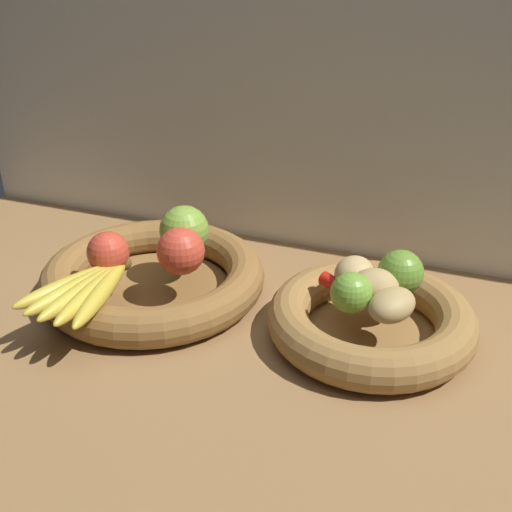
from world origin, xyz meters
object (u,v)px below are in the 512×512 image
(fruit_bowl_left, at_px, (153,278))
(fruit_bowl_right, at_px, (371,320))
(potato_back, at_px, (394,276))
(lime_far, at_px, (401,273))
(apple_green_back, at_px, (184,230))
(apple_red_front, at_px, (108,252))
(potato_oblong, at_px, (354,273))
(banana_bunch_front, at_px, (86,289))
(chili_pepper, at_px, (360,297))
(potato_large, at_px, (374,286))
(lime_near, at_px, (351,294))
(potato_small, at_px, (392,304))
(apple_red_right, at_px, (181,251))

(fruit_bowl_left, relative_size, fruit_bowl_right, 1.20)
(potato_back, height_order, lime_far, lime_far)
(fruit_bowl_right, xyz_separation_m, apple_green_back, (-0.31, 0.04, 0.07))
(apple_red_front, xyz_separation_m, potato_oblong, (0.36, 0.08, -0.01))
(potato_oblong, bearing_deg, apple_red_front, -167.36)
(fruit_bowl_left, distance_m, banana_bunch_front, 0.14)
(potato_back, height_order, chili_pepper, potato_back)
(banana_bunch_front, height_order, potato_large, potato_large)
(banana_bunch_front, height_order, lime_far, lime_far)
(banana_bunch_front, relative_size, lime_near, 3.39)
(fruit_bowl_left, distance_m, fruit_bowl_right, 0.35)
(potato_small, bearing_deg, lime_far, 91.49)
(apple_red_front, height_order, potato_oblong, apple_red_front)
(banana_bunch_front, relative_size, potato_small, 2.54)
(potato_small, relative_size, chili_pepper, 0.54)
(banana_bunch_front, bearing_deg, potato_small, 13.53)
(fruit_bowl_left, xyz_separation_m, apple_red_right, (0.06, -0.02, 0.07))
(lime_near, bearing_deg, apple_red_front, -177.51)
(potato_small, bearing_deg, chili_pepper, 158.78)
(apple_red_right, distance_m, banana_bunch_front, 0.15)
(fruit_bowl_left, relative_size, potato_oblong, 5.64)
(fruit_bowl_right, distance_m, apple_green_back, 0.33)
(fruit_bowl_right, height_order, apple_green_back, apple_green_back)
(potato_oblong, bearing_deg, lime_far, 9.25)
(apple_green_back, xyz_separation_m, potato_large, (0.31, -0.04, -0.01))
(fruit_bowl_right, distance_m, potato_oblong, 0.07)
(apple_red_front, xyz_separation_m, chili_pepper, (0.38, 0.04, -0.02))
(apple_red_front, relative_size, potato_large, 0.93)
(apple_red_front, distance_m, banana_bunch_front, 0.08)
(fruit_bowl_right, xyz_separation_m, potato_small, (0.03, -0.03, 0.05))
(apple_green_back, relative_size, apple_red_front, 1.24)
(apple_red_right, relative_size, lime_far, 1.11)
(apple_red_right, bearing_deg, potato_large, 3.72)
(apple_red_front, distance_m, potato_back, 0.43)
(apple_green_back, height_order, lime_near, apple_green_back)
(fruit_bowl_right, height_order, apple_red_right, apple_red_right)
(fruit_bowl_left, xyz_separation_m, apple_green_back, (0.04, 0.04, 0.07))
(apple_green_back, height_order, apple_red_front, apple_green_back)
(apple_red_front, xyz_separation_m, potato_small, (0.43, 0.02, -0.01))
(fruit_bowl_left, distance_m, apple_red_right, 0.09)
(apple_green_back, distance_m, lime_far, 0.34)
(apple_red_front, xyz_separation_m, potato_back, (0.41, 0.10, -0.01))
(potato_small, xyz_separation_m, lime_near, (-0.06, -0.01, 0.01))
(lime_far, xyz_separation_m, chili_pepper, (-0.05, -0.05, -0.02))
(fruit_bowl_left, xyz_separation_m, banana_bunch_front, (-0.03, -0.13, 0.04))
(potato_back, distance_m, lime_near, 0.09)
(apple_red_front, xyz_separation_m, lime_near, (0.37, 0.02, -0.00))
(apple_red_right, height_order, chili_pepper, apple_red_right)
(potato_large, relative_size, potato_small, 0.90)
(chili_pepper, bearing_deg, potato_small, 7.39)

